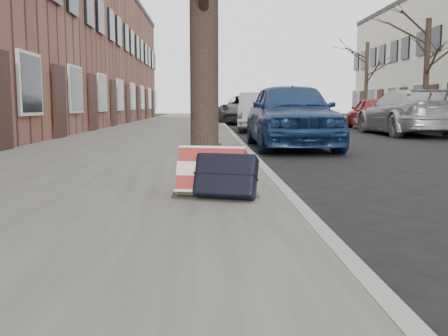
{
  "coord_description": "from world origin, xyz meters",
  "views": [
    {
      "loc": [
        -2.08,
        -3.96,
        1.01
      ],
      "look_at": [
        -1.92,
        0.8,
        0.41
      ],
      "focal_mm": 40.0,
      "sensor_mm": 36.0,
      "label": 1
    }
  ],
  "objects_px": {
    "suitcase_red": "(212,172)",
    "suitcase_navy": "(226,175)",
    "car_near_mid": "(260,112)",
    "car_near_front": "(290,115)"
  },
  "relations": [
    {
      "from": "suitcase_navy",
      "to": "car_near_front",
      "type": "xyz_separation_m",
      "value": [
        1.8,
        7.19,
        0.44
      ]
    },
    {
      "from": "suitcase_red",
      "to": "suitcase_navy",
      "type": "height_order",
      "value": "suitcase_red"
    },
    {
      "from": "suitcase_red",
      "to": "suitcase_navy",
      "type": "bearing_deg",
      "value": -22.81
    },
    {
      "from": "suitcase_red",
      "to": "car_near_mid",
      "type": "height_order",
      "value": "car_near_mid"
    },
    {
      "from": "suitcase_red",
      "to": "car_near_mid",
      "type": "xyz_separation_m",
      "value": [
        2.04,
        14.94,
        0.39
      ]
    },
    {
      "from": "suitcase_red",
      "to": "car_near_front",
      "type": "bearing_deg",
      "value": 88.39
    },
    {
      "from": "car_near_front",
      "to": "car_near_mid",
      "type": "relative_size",
      "value": 1.01
    },
    {
      "from": "car_near_mid",
      "to": "car_near_front",
      "type": "bearing_deg",
      "value": -85.18
    },
    {
      "from": "car_near_front",
      "to": "suitcase_navy",
      "type": "bearing_deg",
      "value": -104.04
    },
    {
      "from": "suitcase_navy",
      "to": "suitcase_red",
      "type": "bearing_deg",
      "value": 160.04
    }
  ]
}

